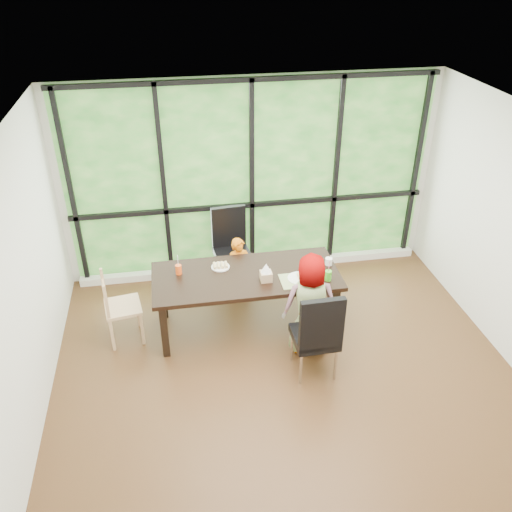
# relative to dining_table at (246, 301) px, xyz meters

# --- Properties ---
(ground) EXTENTS (5.00, 5.00, 0.00)m
(ground) POSITION_rel_dining_table_xyz_m (0.29, -0.88, -0.38)
(ground) COLOR black
(ground) RESTS_ON ground
(back_wall) EXTENTS (5.00, 0.00, 5.00)m
(back_wall) POSITION_rel_dining_table_xyz_m (0.29, 1.37, 0.98)
(back_wall) COLOR silver
(back_wall) RESTS_ON ground
(foliage_backdrop) EXTENTS (4.80, 0.02, 2.65)m
(foliage_backdrop) POSITION_rel_dining_table_xyz_m (0.29, 1.35, 0.98)
(foliage_backdrop) COLOR #194F19
(foliage_backdrop) RESTS_ON back_wall
(window_mullions) EXTENTS (4.80, 0.06, 2.65)m
(window_mullions) POSITION_rel_dining_table_xyz_m (0.29, 1.31, 0.98)
(window_mullions) COLOR black
(window_mullions) RESTS_ON back_wall
(window_sill) EXTENTS (4.80, 0.12, 0.10)m
(window_sill) POSITION_rel_dining_table_xyz_m (0.29, 1.27, -0.33)
(window_sill) COLOR silver
(window_sill) RESTS_ON ground
(dining_table) EXTENTS (2.21, 1.04, 0.75)m
(dining_table) POSITION_rel_dining_table_xyz_m (0.00, 0.00, 0.00)
(dining_table) COLOR black
(dining_table) RESTS_ON ground
(chair_window_leather) EXTENTS (0.50, 0.50, 1.08)m
(chair_window_leather) POSITION_rel_dining_table_xyz_m (-0.04, 0.95, 0.17)
(chair_window_leather) COLOR black
(chair_window_leather) RESTS_ON ground
(chair_interior_leather) EXTENTS (0.47, 0.47, 1.08)m
(chair_interior_leather) POSITION_rel_dining_table_xyz_m (0.59, -0.89, 0.17)
(chair_interior_leather) COLOR black
(chair_interior_leather) RESTS_ON ground
(chair_end_beech) EXTENTS (0.46, 0.48, 0.90)m
(chair_end_beech) POSITION_rel_dining_table_xyz_m (-1.44, 0.03, 0.08)
(chair_end_beech) COLOR tan
(chair_end_beech) RESTS_ON ground
(child_toddler) EXTENTS (0.37, 0.28, 0.91)m
(child_toddler) POSITION_rel_dining_table_xyz_m (0.00, 0.56, 0.08)
(child_toddler) COLOR #D6650B
(child_toddler) RESTS_ON ground
(child_older) EXTENTS (0.63, 0.44, 1.23)m
(child_older) POSITION_rel_dining_table_xyz_m (0.64, -0.52, 0.24)
(child_older) COLOR gray
(child_older) RESTS_ON ground
(placemat) EXTENTS (0.44, 0.32, 0.01)m
(placemat) POSITION_rel_dining_table_xyz_m (0.58, -0.23, 0.38)
(placemat) COLOR tan
(placemat) RESTS_ON dining_table
(plate_far) EXTENTS (0.22, 0.22, 0.01)m
(plate_far) POSITION_rel_dining_table_xyz_m (-0.27, 0.20, 0.38)
(plate_far) COLOR white
(plate_far) RESTS_ON dining_table
(plate_near) EXTENTS (0.27, 0.27, 0.02)m
(plate_near) POSITION_rel_dining_table_xyz_m (0.58, -0.20, 0.38)
(plate_near) COLOR white
(plate_near) RESTS_ON dining_table
(orange_cup) EXTENTS (0.07, 0.07, 0.12)m
(orange_cup) POSITION_rel_dining_table_xyz_m (-0.77, 0.15, 0.43)
(orange_cup) COLOR #F85417
(orange_cup) RESTS_ON dining_table
(green_cup) EXTENTS (0.08, 0.08, 0.12)m
(green_cup) POSITION_rel_dining_table_xyz_m (0.90, -0.27, 0.43)
(green_cup) COLOR green
(green_cup) RESTS_ON dining_table
(white_mug) EXTENTS (0.09, 0.09, 0.09)m
(white_mug) POSITION_rel_dining_table_xyz_m (1.01, 0.05, 0.42)
(white_mug) COLOR white
(white_mug) RESTS_ON dining_table
(tissue_box) EXTENTS (0.13, 0.13, 0.11)m
(tissue_box) POSITION_rel_dining_table_xyz_m (0.21, -0.16, 0.43)
(tissue_box) COLOR tan
(tissue_box) RESTS_ON dining_table
(crepe_rolls_far) EXTENTS (0.20, 0.12, 0.04)m
(crepe_rolls_far) POSITION_rel_dining_table_xyz_m (-0.27, 0.20, 0.41)
(crepe_rolls_far) COLOR tan
(crepe_rolls_far) RESTS_ON plate_far
(crepe_rolls_near) EXTENTS (0.05, 0.12, 0.04)m
(crepe_rolls_near) POSITION_rel_dining_table_xyz_m (0.58, -0.20, 0.41)
(crepe_rolls_near) COLOR tan
(crepe_rolls_near) RESTS_ON plate_near
(straw_white) EXTENTS (0.01, 0.04, 0.20)m
(straw_white) POSITION_rel_dining_table_xyz_m (-0.77, 0.15, 0.53)
(straw_white) COLOR white
(straw_white) RESTS_ON orange_cup
(straw_pink) EXTENTS (0.01, 0.04, 0.20)m
(straw_pink) POSITION_rel_dining_table_xyz_m (0.90, -0.27, 0.53)
(straw_pink) COLOR pink
(straw_pink) RESTS_ON green_cup
(tissue) EXTENTS (0.12, 0.12, 0.11)m
(tissue) POSITION_rel_dining_table_xyz_m (0.21, -0.16, 0.54)
(tissue) COLOR white
(tissue) RESTS_ON tissue_box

